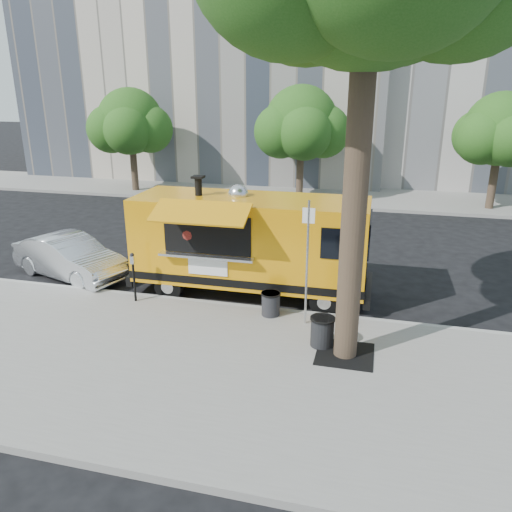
% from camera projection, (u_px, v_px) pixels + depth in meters
% --- Properties ---
extents(ground, '(120.00, 120.00, 0.00)m').
position_uv_depth(ground, '(258.00, 297.00, 13.78)').
color(ground, black).
rests_on(ground, ground).
extents(sidewalk, '(60.00, 6.00, 0.15)m').
position_uv_depth(sidewalk, '(210.00, 371.00, 10.09)').
color(sidewalk, gray).
rests_on(sidewalk, ground).
extents(curb, '(60.00, 0.14, 0.16)m').
position_uv_depth(curb, '(249.00, 309.00, 12.91)').
color(curb, '#999993').
rests_on(curb, ground).
extents(far_sidewalk, '(60.00, 5.00, 0.15)m').
position_uv_depth(far_sidewalk, '(320.00, 196.00, 26.14)').
color(far_sidewalk, gray).
rests_on(far_sidewalk, ground).
extents(tree_well, '(1.20, 1.20, 0.02)m').
position_uv_depth(tree_well, '(345.00, 354.00, 10.56)').
color(tree_well, black).
rests_on(tree_well, sidewalk).
extents(far_tree_a, '(3.42, 3.42, 5.36)m').
position_uv_depth(far_tree_a, '(131.00, 121.00, 26.18)').
color(far_tree_a, '#33261C').
rests_on(far_tree_a, far_sidewalk).
extents(far_tree_b, '(3.60, 3.60, 5.50)m').
position_uv_depth(far_tree_b, '(301.00, 123.00, 24.43)').
color(far_tree_b, '#33261C').
rests_on(far_tree_b, far_sidewalk).
extents(far_tree_c, '(3.24, 3.24, 5.21)m').
position_uv_depth(far_tree_c, '(501.00, 129.00, 22.09)').
color(far_tree_c, '#33261C').
rests_on(far_tree_c, far_sidewalk).
extents(sign_post, '(0.28, 0.06, 3.00)m').
position_uv_depth(sign_post, '(307.00, 256.00, 11.40)').
color(sign_post, silver).
rests_on(sign_post, sidewalk).
extents(parking_meter, '(0.11, 0.11, 1.33)m').
position_uv_depth(parking_meter, '(133.00, 271.00, 12.93)').
color(parking_meter, black).
rests_on(parking_meter, sidewalk).
extents(food_truck, '(6.60, 3.07, 3.24)m').
position_uv_depth(food_truck, '(249.00, 242.00, 13.52)').
color(food_truck, orange).
rests_on(food_truck, ground).
extents(sedan, '(4.13, 2.56, 1.28)m').
position_uv_depth(sedan, '(70.00, 257.00, 15.04)').
color(sedan, silver).
rests_on(sedan, ground).
extents(trash_bin_left, '(0.49, 0.49, 0.59)m').
position_uv_depth(trash_bin_left, '(271.00, 303.00, 12.29)').
color(trash_bin_left, black).
rests_on(trash_bin_left, sidewalk).
extents(trash_bin_right, '(0.55, 0.55, 0.66)m').
position_uv_depth(trash_bin_right, '(322.00, 331.00, 10.82)').
color(trash_bin_right, black).
rests_on(trash_bin_right, sidewalk).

